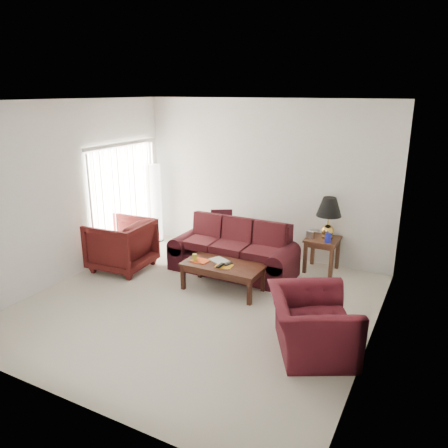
% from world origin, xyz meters
% --- Properties ---
extents(floor, '(5.00, 5.00, 0.00)m').
position_xyz_m(floor, '(0.00, 0.00, 0.00)').
color(floor, beige).
rests_on(floor, ground).
extents(blinds, '(0.10, 2.00, 2.16)m').
position_xyz_m(blinds, '(-2.42, 1.30, 1.08)').
color(blinds, silver).
rests_on(blinds, ground).
extents(sofa, '(2.28, 1.14, 0.91)m').
position_xyz_m(sofa, '(-0.08, 1.34, 0.45)').
color(sofa, black).
rests_on(sofa, ground).
extents(throw_pillow, '(0.46, 0.38, 0.43)m').
position_xyz_m(throw_pillow, '(-0.68, 2.04, 0.71)').
color(throw_pillow, black).
rests_on(throw_pillow, sofa).
extents(end_table, '(0.57, 0.57, 0.62)m').
position_xyz_m(end_table, '(1.30, 2.15, 0.31)').
color(end_table, brown).
rests_on(end_table, ground).
extents(table_lamp, '(0.56, 0.56, 0.74)m').
position_xyz_m(table_lamp, '(1.36, 2.19, 0.99)').
color(table_lamp, gold).
rests_on(table_lamp, end_table).
extents(clock, '(0.14, 0.08, 0.13)m').
position_xyz_m(clock, '(1.09, 2.05, 0.68)').
color(clock, silver).
rests_on(clock, end_table).
extents(blue_canister, '(0.13, 0.13, 0.16)m').
position_xyz_m(blue_canister, '(1.43, 1.97, 0.70)').
color(blue_canister, '#191EA7').
rests_on(blue_canister, end_table).
extents(picture_frame, '(0.14, 0.17, 0.05)m').
position_xyz_m(picture_frame, '(1.10, 2.31, 0.70)').
color(picture_frame, '#AFAFB3').
rests_on(picture_frame, end_table).
extents(floor_lamp, '(0.36, 0.36, 1.69)m').
position_xyz_m(floor_lamp, '(-2.30, 2.14, 0.84)').
color(floor_lamp, white).
rests_on(floor_lamp, ground).
extents(armchair_left, '(1.08, 1.05, 0.92)m').
position_xyz_m(armchair_left, '(-1.94, 0.56, 0.46)').
color(armchair_left, '#3C0E0D').
rests_on(armchair_left, ground).
extents(armchair_right, '(1.42, 1.48, 0.74)m').
position_xyz_m(armchair_right, '(1.88, -0.41, 0.37)').
color(armchair_right, '#3E0E16').
rests_on(armchair_right, ground).
extents(coffee_table, '(1.39, 0.86, 0.45)m').
position_xyz_m(coffee_table, '(0.11, 0.61, 0.23)').
color(coffee_table, black).
rests_on(coffee_table, ground).
extents(magazine_red, '(0.28, 0.22, 0.02)m').
position_xyz_m(magazine_red, '(-0.29, 0.55, 0.46)').
color(magazine_red, '#DE4516').
rests_on(magazine_red, coffee_table).
extents(magazine_white, '(0.37, 0.33, 0.02)m').
position_xyz_m(magazine_white, '(-0.01, 0.71, 0.46)').
color(magazine_white, beige).
rests_on(magazine_white, coffee_table).
extents(magazine_orange, '(0.29, 0.23, 0.02)m').
position_xyz_m(magazine_orange, '(0.17, 0.53, 0.46)').
color(magazine_orange, orange).
rests_on(magazine_orange, coffee_table).
extents(remote_a, '(0.06, 0.19, 0.02)m').
position_xyz_m(remote_a, '(0.12, 0.49, 0.48)').
color(remote_a, black).
rests_on(remote_a, coffee_table).
extents(remote_b, '(0.09, 0.16, 0.02)m').
position_xyz_m(remote_b, '(0.21, 0.60, 0.48)').
color(remote_b, black).
rests_on(remote_b, coffee_table).
extents(yellow_glass, '(0.09, 0.09, 0.13)m').
position_xyz_m(yellow_glass, '(-0.37, 0.51, 0.52)').
color(yellow_glass, gold).
rests_on(yellow_glass, coffee_table).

